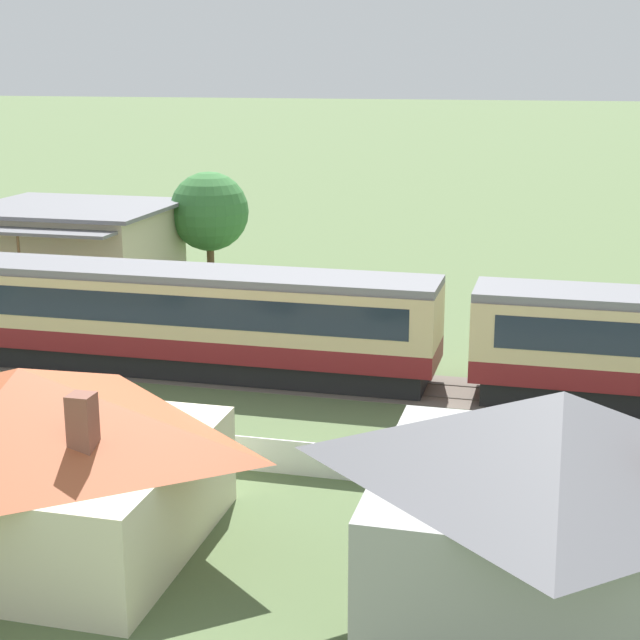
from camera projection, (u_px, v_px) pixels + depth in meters
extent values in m
cylinder|color=black|center=(573.00, 396.00, 34.07)|extent=(0.90, 0.18, 0.90)
cylinder|color=black|center=(573.00, 383.00, 35.42)|extent=(0.90, 0.18, 0.90)
cube|color=maroon|center=(168.00, 338.00, 38.15)|extent=(21.08, 3.17, 0.80)
cube|color=#D1B784|center=(167.00, 302.00, 37.79)|extent=(21.08, 3.17, 2.06)
cube|color=#192330|center=(167.00, 300.00, 37.76)|extent=(19.39, 3.21, 1.15)
cube|color=slate|center=(166.00, 272.00, 37.49)|extent=(21.08, 2.98, 0.30)
cube|color=black|center=(169.00, 358.00, 38.36)|extent=(20.24, 2.73, 0.88)
cylinder|color=black|center=(338.00, 377.00, 36.05)|extent=(0.90, 0.18, 0.90)
cylinder|color=black|center=(346.00, 366.00, 37.40)|extent=(0.90, 0.18, 0.90)
cylinder|color=black|center=(1.00, 351.00, 39.33)|extent=(0.90, 0.18, 0.90)
cylinder|color=black|center=(20.00, 342.00, 40.68)|extent=(0.90, 0.18, 0.90)
cube|color=#665B51|center=(545.00, 399.00, 35.08)|extent=(136.21, 3.60, 0.01)
cube|color=#4C4238|center=(545.00, 405.00, 34.40)|extent=(136.21, 0.12, 0.04)
cube|color=#4C4238|center=(546.00, 392.00, 35.74)|extent=(136.21, 0.12, 0.04)
cube|color=beige|center=(74.00, 250.00, 51.68)|extent=(9.37, 8.00, 4.27)
cube|color=slate|center=(72.00, 207.00, 51.11)|extent=(10.12, 8.64, 0.20)
cube|color=slate|center=(24.00, 232.00, 46.73)|extent=(9.00, 1.60, 0.16)
cylinder|color=brown|center=(21.00, 275.00, 46.67)|extent=(0.14, 0.14, 3.79)
cube|color=beige|center=(28.00, 490.00, 24.42)|extent=(8.51, 7.00, 2.69)
pyramid|color=#B25633|center=(21.00, 404.00, 23.85)|extent=(9.19, 7.56, 1.84)
cube|color=brown|center=(83.00, 429.00, 21.95)|extent=(0.56, 0.56, 1.66)
cube|color=#9E9E99|center=(554.00, 550.00, 20.59)|extent=(7.40, 6.64, 3.50)
pyramid|color=slate|center=(561.00, 432.00, 19.92)|extent=(7.99, 7.17, 1.76)
cylinder|color=brown|center=(211.00, 257.00, 54.28)|extent=(0.41, 0.41, 2.50)
sphere|color=#387538|center=(209.00, 211.00, 53.63)|extent=(4.34, 4.34, 4.34)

